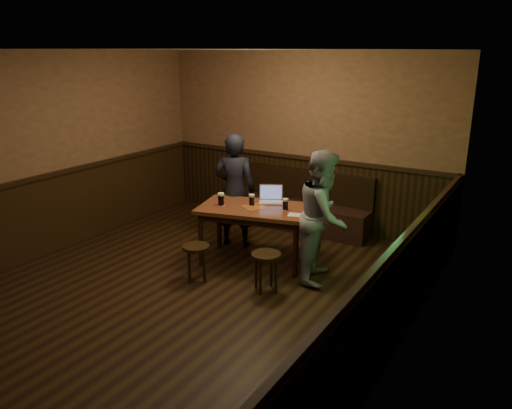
{
  "coord_description": "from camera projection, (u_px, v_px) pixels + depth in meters",
  "views": [
    {
      "loc": [
        3.53,
        -4.2,
        2.8
      ],
      "look_at": [
        0.27,
        1.12,
        0.86
      ],
      "focal_mm": 35.0,
      "sensor_mm": 36.0,
      "label": 1
    }
  ],
  "objects": [
    {
      "name": "room",
      "position": [
        196.0,
        193.0,
        5.83
      ],
      "size": [
        5.04,
        6.04,
        2.84
      ],
      "color": "black",
      "rests_on": "ground"
    },
    {
      "name": "bench",
      "position": [
        304.0,
        211.0,
        8.06
      ],
      "size": [
        2.2,
        0.5,
        0.95
      ],
      "color": "black",
      "rests_on": "ground"
    },
    {
      "name": "pub_table",
      "position": [
        254.0,
        214.0,
        6.71
      ],
      "size": [
        1.63,
        1.18,
        0.79
      ],
      "rotation": [
        0.0,
        0.0,
        0.25
      ],
      "color": "#532817",
      "rests_on": "ground"
    },
    {
      "name": "stool_left",
      "position": [
        196.0,
        252.0,
        6.24
      ],
      "size": [
        0.38,
        0.38,
        0.46
      ],
      "rotation": [
        0.0,
        0.0,
        -0.11
      ],
      "color": "black",
      "rests_on": "ground"
    },
    {
      "name": "stool_right",
      "position": [
        266.0,
        261.0,
        5.95
      ],
      "size": [
        0.37,
        0.37,
        0.48
      ],
      "rotation": [
        0.0,
        0.0,
        0.03
      ],
      "color": "black",
      "rests_on": "ground"
    },
    {
      "name": "pint_left",
      "position": [
        221.0,
        199.0,
        6.71
      ],
      "size": [
        0.11,
        0.11,
        0.18
      ],
      "color": "maroon",
      "rests_on": "pub_table"
    },
    {
      "name": "pint_mid",
      "position": [
        252.0,
        200.0,
        6.72
      ],
      "size": [
        0.1,
        0.1,
        0.16
      ],
      "color": "maroon",
      "rests_on": "pub_table"
    },
    {
      "name": "pint_right",
      "position": [
        285.0,
        204.0,
        6.53
      ],
      "size": [
        0.1,
        0.1,
        0.15
      ],
      "color": "maroon",
      "rests_on": "pub_table"
    },
    {
      "name": "laptop",
      "position": [
        271.0,
        198.0,
        6.88
      ],
      "size": [
        0.41,
        0.38,
        0.23
      ],
      "rotation": [
        0.0,
        0.0,
        0.5
      ],
      "color": "silver",
      "rests_on": "pub_table"
    },
    {
      "name": "menu",
      "position": [
        297.0,
        215.0,
        6.34
      ],
      "size": [
        0.26,
        0.21,
        0.0
      ],
      "primitive_type": "cube",
      "rotation": [
        0.0,
        0.0,
        0.31
      ],
      "color": "silver",
      "rests_on": "pub_table"
    },
    {
      "name": "person_suit",
      "position": [
        235.0,
        190.0,
        7.26
      ],
      "size": [
        0.71,
        0.59,
        1.68
      ],
      "primitive_type": "imported",
      "rotation": [
        0.0,
        0.0,
        3.48
      ],
      "color": "black",
      "rests_on": "ground"
    },
    {
      "name": "person_grey",
      "position": [
        324.0,
        216.0,
        6.15
      ],
      "size": [
        0.8,
        0.93,
        1.66
      ],
      "primitive_type": "imported",
      "rotation": [
        0.0,
        0.0,
        1.81
      ],
      "color": "gray",
      "rests_on": "ground"
    }
  ]
}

